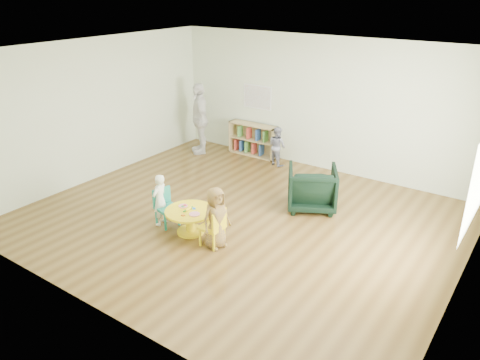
{
  "coord_description": "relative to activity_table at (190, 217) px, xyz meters",
  "views": [
    {
      "loc": [
        4.11,
        -5.86,
        3.76
      ],
      "look_at": [
        0.22,
        -0.3,
        0.88
      ],
      "focal_mm": 35.0,
      "sensor_mm": 36.0,
      "label": 1
    }
  ],
  "objects": [
    {
      "name": "room",
      "position": [
        0.39,
        0.85,
        1.61
      ],
      "size": [
        7.1,
        7.0,
        2.8
      ],
      "color": "brown",
      "rests_on": "ground"
    },
    {
      "name": "activity_table",
      "position": [
        0.0,
        0.0,
        0.0
      ],
      "size": [
        0.8,
        0.8,
        0.44
      ],
      "rotation": [
        0.0,
        0.0,
        0.21
      ],
      "color": "yellow",
      "rests_on": "ground"
    },
    {
      "name": "kid_chair_left",
      "position": [
        -0.53,
        -0.01,
        0.06
      ],
      "size": [
        0.4,
        0.4,
        0.63
      ],
      "rotation": [
        0.0,
        0.0,
        -1.8
      ],
      "color": "#188773",
      "rests_on": "ground"
    },
    {
      "name": "kid_chair_right",
      "position": [
        0.58,
        -0.1,
        0.06
      ],
      "size": [
        0.34,
        0.34,
        0.62
      ],
      "rotation": [
        0.0,
        0.0,
        1.58
      ],
      "color": "yellow",
      "rests_on": "ground"
    },
    {
      "name": "bookshelf",
      "position": [
        -1.23,
        3.71,
        0.09
      ],
      "size": [
        1.2,
        0.3,
        0.75
      ],
      "color": "tan",
      "rests_on": "ground"
    },
    {
      "name": "alphabet_poster",
      "position": [
        -1.22,
        3.83,
        1.07
      ],
      "size": [
        0.74,
        0.01,
        0.54
      ],
      "color": "white",
      "rests_on": "ground"
    },
    {
      "name": "armchair",
      "position": [
        1.19,
        1.94,
        0.11
      ],
      "size": [
        1.14,
        1.15,
        0.78
      ],
      "primitive_type": "imported",
      "rotation": [
        0.0,
        0.0,
        3.65
      ],
      "color": "black",
      "rests_on": "ground"
    },
    {
      "name": "child_left",
      "position": [
        -0.6,
        -0.06,
        0.17
      ],
      "size": [
        0.25,
        0.35,
        0.89
      ],
      "primitive_type": "imported",
      "rotation": [
        0.0,
        0.0,
        -1.45
      ],
      "color": "white",
      "rests_on": "ground"
    },
    {
      "name": "child_right",
      "position": [
        0.61,
        -0.1,
        0.21
      ],
      "size": [
        0.42,
        0.54,
        0.98
      ],
      "primitive_type": "imported",
      "rotation": [
        0.0,
        0.0,
        1.31
      ],
      "color": "gold",
      "rests_on": "ground"
    },
    {
      "name": "toddler",
      "position": [
        -0.43,
        3.44,
        0.16
      ],
      "size": [
        0.51,
        0.45,
        0.87
      ],
      "primitive_type": "imported",
      "rotation": [
        0.0,
        0.0,
        2.83
      ],
      "color": "#1C2246",
      "rests_on": "ground"
    },
    {
      "name": "adult_caretaker",
      "position": [
        -2.35,
        3.12,
        0.55
      ],
      "size": [
        1.0,
        0.94,
        1.66
      ],
      "primitive_type": "imported",
      "rotation": [
        0.0,
        0.0,
        -0.71
      ],
      "color": "white",
      "rests_on": "ground"
    }
  ]
}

